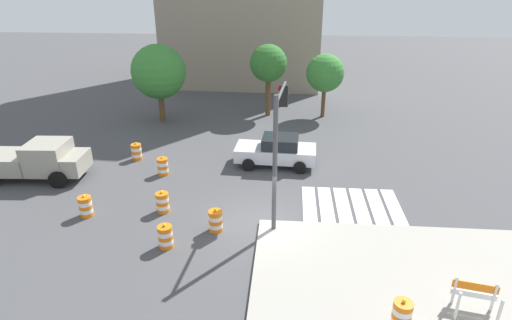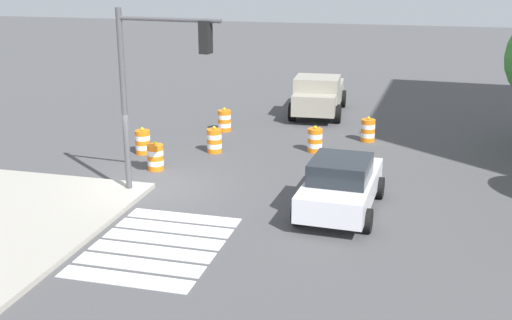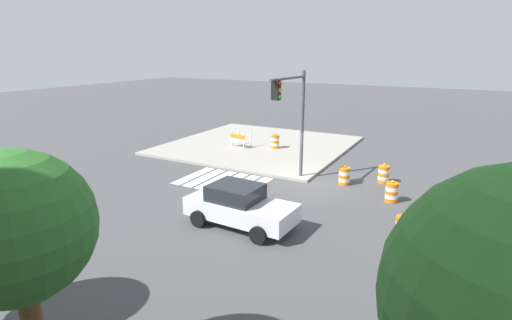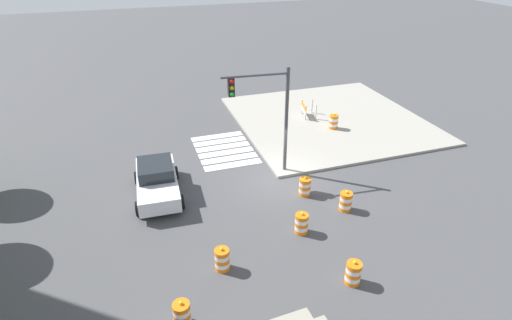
{
  "view_description": "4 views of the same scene",
  "coord_description": "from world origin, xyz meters",
  "px_view_note": "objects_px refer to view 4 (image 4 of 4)",
  "views": [
    {
      "loc": [
        1.03,
        -15.03,
        9.51
      ],
      "look_at": [
        -0.39,
        2.89,
        1.59
      ],
      "focal_mm": 29.57,
      "sensor_mm": 36.0,
      "label": 1
    },
    {
      "loc": [
        17.5,
        7.91,
        6.81
      ],
      "look_at": [
        -0.02,
        3.33,
        1.19
      ],
      "focal_mm": 44.17,
      "sensor_mm": 36.0,
      "label": 2
    },
    {
      "loc": [
        -6.8,
        18.16,
        6.63
      ],
      "look_at": [
        1.54,
        2.68,
        1.7
      ],
      "focal_mm": 27.61,
      "sensor_mm": 36.0,
      "label": 3
    },
    {
      "loc": [
        -16.44,
        6.6,
        10.96
      ],
      "look_at": [
        0.92,
        0.88,
        0.79
      ],
      "focal_mm": 28.35,
      "sensor_mm": 36.0,
      "label": 4
    }
  ],
  "objects_px": {
    "traffic_barrel_lane_center": "(222,259)",
    "traffic_barrel_median_near": "(353,273)",
    "sports_car": "(157,180)",
    "traffic_barrel_far_curb": "(302,223)",
    "traffic_light_pole": "(264,104)",
    "traffic_barrel_near_corner": "(305,187)",
    "traffic_barrel_crosswalk_end": "(346,201)",
    "traffic_barrel_median_far": "(182,314)",
    "traffic_barrel_on_sidewalk": "(334,122)",
    "construction_barricade": "(306,108)"
  },
  "relations": [
    {
      "from": "traffic_barrel_lane_center",
      "to": "traffic_barrel_median_near",
      "type": "bearing_deg",
      "value": -116.58
    },
    {
      "from": "sports_car",
      "to": "traffic_barrel_far_curb",
      "type": "height_order",
      "value": "sports_car"
    },
    {
      "from": "traffic_light_pole",
      "to": "traffic_barrel_near_corner",
      "type": "bearing_deg",
      "value": -152.64
    },
    {
      "from": "traffic_barrel_crosswalk_end",
      "to": "traffic_barrel_far_curb",
      "type": "xyz_separation_m",
      "value": [
        -0.84,
        2.55,
        0.0
      ]
    },
    {
      "from": "traffic_barrel_median_far",
      "to": "traffic_barrel_lane_center",
      "type": "height_order",
      "value": "same"
    },
    {
      "from": "traffic_barrel_median_near",
      "to": "traffic_barrel_on_sidewalk",
      "type": "relative_size",
      "value": 1.0
    },
    {
      "from": "traffic_barrel_on_sidewalk",
      "to": "construction_barricade",
      "type": "height_order",
      "value": "traffic_barrel_on_sidewalk"
    },
    {
      "from": "traffic_barrel_median_far",
      "to": "construction_barricade",
      "type": "bearing_deg",
      "value": -37.12
    },
    {
      "from": "construction_barricade",
      "to": "traffic_barrel_on_sidewalk",
      "type": "bearing_deg",
      "value": -159.71
    },
    {
      "from": "traffic_barrel_near_corner",
      "to": "traffic_light_pole",
      "type": "relative_size",
      "value": 0.19
    },
    {
      "from": "sports_car",
      "to": "traffic_barrel_near_corner",
      "type": "distance_m",
      "value": 7.05
    },
    {
      "from": "traffic_barrel_near_corner",
      "to": "traffic_barrel_on_sidewalk",
      "type": "relative_size",
      "value": 1.0
    },
    {
      "from": "traffic_barrel_near_corner",
      "to": "traffic_barrel_median_far",
      "type": "relative_size",
      "value": 1.0
    },
    {
      "from": "traffic_barrel_median_far",
      "to": "construction_barricade",
      "type": "height_order",
      "value": "construction_barricade"
    },
    {
      "from": "traffic_barrel_near_corner",
      "to": "traffic_barrel_lane_center",
      "type": "xyz_separation_m",
      "value": [
        -3.59,
        4.97,
        0.0
      ]
    },
    {
      "from": "construction_barricade",
      "to": "traffic_light_pole",
      "type": "bearing_deg",
      "value": 139.82
    },
    {
      "from": "traffic_barrel_lane_center",
      "to": "traffic_light_pole",
      "type": "bearing_deg",
      "value": -31.78
    },
    {
      "from": "sports_car",
      "to": "traffic_barrel_far_curb",
      "type": "bearing_deg",
      "value": -131.48
    },
    {
      "from": "traffic_barrel_far_curb",
      "to": "construction_barricade",
      "type": "height_order",
      "value": "construction_barricade"
    },
    {
      "from": "construction_barricade",
      "to": "traffic_barrel_lane_center",
      "type": "bearing_deg",
      "value": 143.76
    },
    {
      "from": "traffic_barrel_crosswalk_end",
      "to": "traffic_barrel_median_far",
      "type": "relative_size",
      "value": 1.0
    },
    {
      "from": "traffic_barrel_median_far",
      "to": "traffic_barrel_lane_center",
      "type": "bearing_deg",
      "value": -42.01
    },
    {
      "from": "traffic_barrel_near_corner",
      "to": "construction_barricade",
      "type": "distance_m",
      "value": 9.39
    },
    {
      "from": "traffic_barrel_crosswalk_end",
      "to": "traffic_barrel_median_near",
      "type": "xyz_separation_m",
      "value": [
        -4.02,
        1.95,
        0.0
      ]
    },
    {
      "from": "traffic_barrel_far_curb",
      "to": "sports_car",
      "type": "bearing_deg",
      "value": 48.52
    },
    {
      "from": "traffic_barrel_on_sidewalk",
      "to": "traffic_barrel_median_far",
      "type": "bearing_deg",
      "value": 135.57
    },
    {
      "from": "traffic_barrel_near_corner",
      "to": "construction_barricade",
      "type": "relative_size",
      "value": 0.75
    },
    {
      "from": "traffic_barrel_lane_center",
      "to": "traffic_light_pole",
      "type": "relative_size",
      "value": 0.19
    },
    {
      "from": "traffic_barrel_median_far",
      "to": "construction_barricade",
      "type": "relative_size",
      "value": 0.75
    },
    {
      "from": "sports_car",
      "to": "traffic_barrel_crosswalk_end",
      "type": "distance_m",
      "value": 8.86
    },
    {
      "from": "traffic_barrel_near_corner",
      "to": "traffic_barrel_on_sidewalk",
      "type": "height_order",
      "value": "traffic_barrel_on_sidewalk"
    },
    {
      "from": "traffic_barrel_near_corner",
      "to": "sports_car",
      "type": "bearing_deg",
      "value": 71.68
    },
    {
      "from": "traffic_barrel_on_sidewalk",
      "to": "traffic_light_pole",
      "type": "bearing_deg",
      "value": 122.05
    },
    {
      "from": "traffic_barrel_on_sidewalk",
      "to": "construction_barricade",
      "type": "relative_size",
      "value": 0.75
    },
    {
      "from": "traffic_barrel_lane_center",
      "to": "construction_barricade",
      "type": "relative_size",
      "value": 0.75
    },
    {
      "from": "traffic_barrel_far_curb",
      "to": "traffic_light_pole",
      "type": "relative_size",
      "value": 0.19
    },
    {
      "from": "traffic_barrel_near_corner",
      "to": "traffic_barrel_median_near",
      "type": "xyz_separation_m",
      "value": [
        -5.73,
        0.7,
        0.0
      ]
    },
    {
      "from": "sports_car",
      "to": "traffic_barrel_lane_center",
      "type": "distance_m",
      "value": 6.06
    },
    {
      "from": "traffic_barrel_lane_center",
      "to": "traffic_barrel_on_sidewalk",
      "type": "height_order",
      "value": "traffic_barrel_on_sidewalk"
    },
    {
      "from": "traffic_barrel_median_far",
      "to": "sports_car",
      "type": "bearing_deg",
      "value": -0.72
    },
    {
      "from": "traffic_barrel_near_corner",
      "to": "traffic_barrel_median_near",
      "type": "distance_m",
      "value": 5.77
    },
    {
      "from": "construction_barricade",
      "to": "traffic_barrel_near_corner",
      "type": "bearing_deg",
      "value": 155.35
    },
    {
      "from": "traffic_barrel_far_curb",
      "to": "traffic_barrel_on_sidewalk",
      "type": "xyz_separation_m",
      "value": [
        8.74,
        -6.08,
        0.15
      ]
    },
    {
      "from": "sports_car",
      "to": "traffic_barrel_median_near",
      "type": "relative_size",
      "value": 4.3
    },
    {
      "from": "traffic_barrel_far_curb",
      "to": "traffic_barrel_lane_center",
      "type": "bearing_deg",
      "value": 105.86
    },
    {
      "from": "sports_car",
      "to": "traffic_barrel_median_near",
      "type": "height_order",
      "value": "sports_car"
    },
    {
      "from": "sports_car",
      "to": "traffic_light_pole",
      "type": "bearing_deg",
      "value": -87.88
    },
    {
      "from": "traffic_barrel_median_near",
      "to": "traffic_light_pole",
      "type": "distance_m",
      "value": 8.86
    },
    {
      "from": "traffic_light_pole",
      "to": "traffic_barrel_crosswalk_end",
      "type": "bearing_deg",
      "value": -148.77
    },
    {
      "from": "traffic_barrel_near_corner",
      "to": "traffic_barrel_median_near",
      "type": "relative_size",
      "value": 1.0
    }
  ]
}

